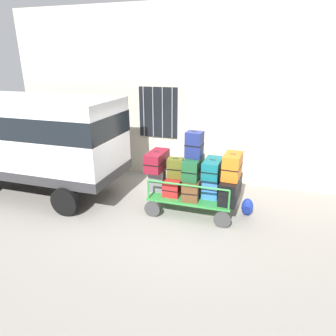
{
  "coord_description": "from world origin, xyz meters",
  "views": [
    {
      "loc": [
        1.86,
        -6.2,
        3.55
      ],
      "look_at": [
        -0.23,
        0.35,
        1.03
      ],
      "focal_mm": 32.3,
      "sensor_mm": 36.0,
      "label": 1
    }
  ],
  "objects": [
    {
      "name": "suitcase_center_top",
      "position": [
        0.39,
        0.38,
        1.67
      ],
      "size": [
        0.41,
        0.36,
        0.62
      ],
      "color": "navy",
      "rests_on": "suitcase_center_middle"
    },
    {
      "name": "suitcase_midleft_middle",
      "position": [
        -0.05,
        0.37,
        1.05
      ],
      "size": [
        0.4,
        0.32,
        0.49
      ],
      "color": "#4C5119",
      "rests_on": "suitcase_midleft_bottom"
    },
    {
      "name": "ground_plane",
      "position": [
        0.0,
        0.0,
        0.0
      ],
      "size": [
        40.0,
        40.0,
        0.0
      ],
      "primitive_type": "plane",
      "color": "gray"
    },
    {
      "name": "suitcase_left_bottom",
      "position": [
        -0.5,
        0.32,
        0.7
      ],
      "size": [
        0.39,
        0.37,
        0.55
      ],
      "color": "slate",
      "rests_on": "luggage_cart"
    },
    {
      "name": "suitcase_left_middle",
      "position": [
        -0.5,
        0.31,
        1.21
      ],
      "size": [
        0.42,
        0.81,
        0.45
      ],
      "color": "maroon",
      "rests_on": "suitcase_left_bottom"
    },
    {
      "name": "suitcase_right_bottom",
      "position": [
        1.29,
        0.34,
        0.69
      ],
      "size": [
        0.45,
        1.02,
        0.53
      ],
      "color": "black",
      "rests_on": "luggage_cart"
    },
    {
      "name": "suitcase_right_middle",
      "position": [
        1.29,
        0.36,
        1.24
      ],
      "size": [
        0.42,
        0.68,
        0.58
      ],
      "color": "orange",
      "rests_on": "suitcase_right_bottom"
    },
    {
      "name": "suitcase_center_bottom",
      "position": [
        0.39,
        0.35,
        0.65
      ],
      "size": [
        0.46,
        1.09,
        0.45
      ],
      "color": "brown",
      "rests_on": "luggage_cart"
    },
    {
      "name": "van",
      "position": [
        -3.92,
        0.16,
        1.62
      ],
      "size": [
        4.72,
        2.04,
        2.61
      ],
      "color": "silver",
      "rests_on": "ground"
    },
    {
      "name": "backpack",
      "position": [
        1.7,
        0.47,
        0.22
      ],
      "size": [
        0.27,
        0.22,
        0.44
      ],
      "color": "navy",
      "rests_on": "ground"
    },
    {
      "name": "suitcase_center_middle",
      "position": [
        0.39,
        0.35,
        1.12
      ],
      "size": [
        0.39,
        0.82,
        0.48
      ],
      "color": "#194C28",
      "rests_on": "suitcase_center_bottom"
    },
    {
      "name": "suitcase_midright_middle",
      "position": [
        0.84,
        0.36,
        1.15
      ],
      "size": [
        0.4,
        0.75,
        0.4
      ],
      "color": "#0F5960",
      "rests_on": "suitcase_midright_bottom"
    },
    {
      "name": "suitcase_midright_bottom",
      "position": [
        0.84,
        0.34,
        0.69
      ],
      "size": [
        0.39,
        0.46,
        0.52
      ],
      "color": "#3372C6",
      "rests_on": "luggage_cart"
    },
    {
      "name": "suitcase_midleft_bottom",
      "position": [
        -0.05,
        0.37,
        0.62
      ],
      "size": [
        0.4,
        0.88,
        0.37
      ],
      "color": "#B21E1E",
      "rests_on": "luggage_cart"
    },
    {
      "name": "cart_railing",
      "position": [
        0.39,
        0.35,
        0.81
      ],
      "size": [
        1.92,
        1.14,
        0.47
      ],
      "color": "#2D8438",
      "rests_on": "luggage_cart"
    },
    {
      "name": "luggage_cart",
      "position": [
        0.39,
        0.35,
        0.36
      ],
      "size": [
        2.03,
        1.28,
        0.43
      ],
      "color": "#2D8438",
      "rests_on": "ground"
    },
    {
      "name": "building_wall",
      "position": [
        -0.01,
        2.53,
        2.5
      ],
      "size": [
        12.0,
        0.38,
        5.0
      ],
      "color": "#BCB29E",
      "rests_on": "ground"
    }
  ]
}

